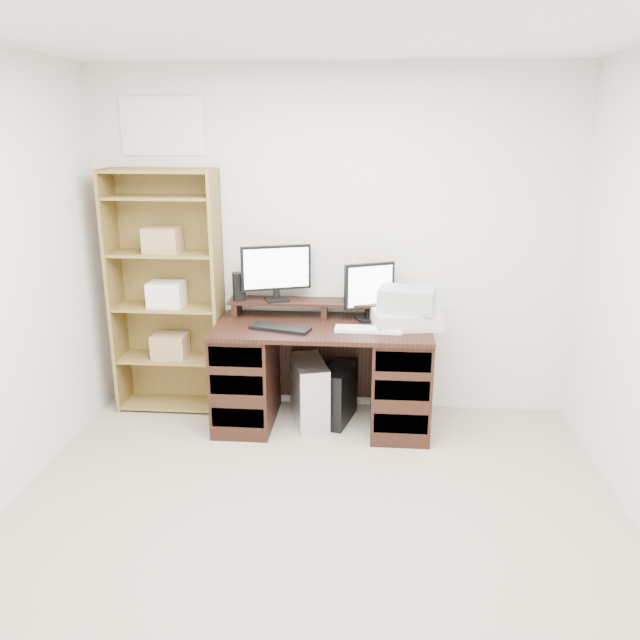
# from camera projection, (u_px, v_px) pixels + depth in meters

# --- Properties ---
(room) EXTENTS (3.54, 4.04, 2.54)m
(room) POSITION_uv_depth(u_px,v_px,m) (301.00, 326.00, 2.63)
(room) COLOR tan
(room) RESTS_ON ground
(desk) EXTENTS (1.50, 0.70, 0.75)m
(desk) POSITION_uv_depth(u_px,v_px,m) (322.00, 373.00, 4.45)
(desk) COLOR black
(desk) RESTS_ON ground
(riser_shelf) EXTENTS (1.40, 0.22, 0.12)m
(riser_shelf) POSITION_uv_depth(u_px,v_px,m) (325.00, 304.00, 4.52)
(riser_shelf) COLOR black
(riser_shelf) RESTS_ON desk
(monitor_wide) EXTENTS (0.49, 0.20, 0.40)m
(monitor_wide) POSITION_uv_depth(u_px,v_px,m) (276.00, 270.00, 4.46)
(monitor_wide) COLOR black
(monitor_wide) RESTS_ON riser_shelf
(monitor_small) EXTENTS (0.35, 0.21, 0.41)m
(monitor_small) POSITION_uv_depth(u_px,v_px,m) (369.00, 289.00, 4.41)
(monitor_small) COLOR black
(monitor_small) RESTS_ON desk
(speaker) EXTENTS (0.11, 0.11, 0.20)m
(speaker) POSITION_uv_depth(u_px,v_px,m) (239.00, 286.00, 4.50)
(speaker) COLOR black
(speaker) RESTS_ON riser_shelf
(keyboard_black) EXTENTS (0.44, 0.25, 0.02)m
(keyboard_black) POSITION_uv_depth(u_px,v_px,m) (280.00, 328.00, 4.24)
(keyboard_black) COLOR black
(keyboard_black) RESTS_ON desk
(keyboard_white) EXTENTS (0.46, 0.15, 0.02)m
(keyboard_white) POSITION_uv_depth(u_px,v_px,m) (368.00, 329.00, 4.21)
(keyboard_white) COLOR white
(keyboard_white) RESTS_ON desk
(mouse) EXTENTS (0.09, 0.06, 0.03)m
(mouse) POSITION_uv_depth(u_px,v_px,m) (413.00, 330.00, 4.19)
(mouse) COLOR white
(mouse) RESTS_ON desk
(printer) EXTENTS (0.50, 0.41, 0.11)m
(printer) POSITION_uv_depth(u_px,v_px,m) (406.00, 318.00, 4.30)
(printer) COLOR beige
(printer) RESTS_ON desk
(basket) EXTENTS (0.41, 0.33, 0.16)m
(basket) POSITION_uv_depth(u_px,v_px,m) (407.00, 299.00, 4.27)
(basket) COLOR #A2A8AD
(basket) RESTS_ON printer
(tower_silver) EXTENTS (0.33, 0.51, 0.47)m
(tower_silver) POSITION_uv_depth(u_px,v_px,m) (309.00, 392.00, 4.51)
(tower_silver) COLOR silver
(tower_silver) RESTS_ON ground
(tower_black) EXTENTS (0.28, 0.45, 0.42)m
(tower_black) POSITION_uv_depth(u_px,v_px,m) (338.00, 394.00, 4.55)
(tower_black) COLOR black
(tower_black) RESTS_ON ground
(bookshelf) EXTENTS (0.80, 0.30, 1.80)m
(bookshelf) POSITION_uv_depth(u_px,v_px,m) (167.00, 291.00, 4.59)
(bookshelf) COLOR olive
(bookshelf) RESTS_ON ground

